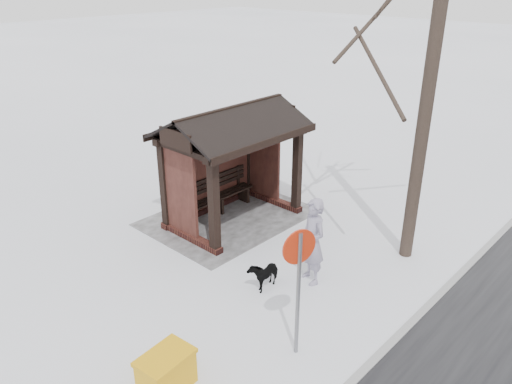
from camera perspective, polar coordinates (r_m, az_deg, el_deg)
ground at (r=13.36m, az=-2.52°, el=-3.17°), size 120.00×120.00×0.00m
kerb at (r=10.71m, az=19.15°, el=-12.17°), size 120.00×0.15×0.06m
trampled_patch at (r=13.48m, az=-3.12°, el=-2.88°), size 4.20×3.20×0.02m
bus_shelter at (r=12.63m, az=-3.20°, el=5.83°), size 3.60×2.40×3.09m
pedestrian at (r=10.45m, az=6.48°, el=-5.65°), size 0.69×0.82×1.91m
dog at (r=10.53m, az=0.90°, el=-9.23°), size 0.80×0.43×0.65m
grit_bin at (r=8.43m, az=-10.21°, el=-19.57°), size 0.92×0.67×0.66m
road_sign at (r=8.14m, az=4.87°, el=-8.53°), size 0.59×0.22×2.41m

